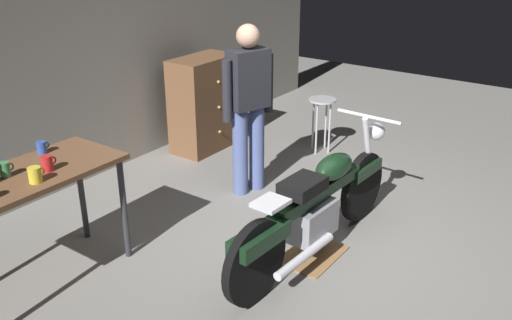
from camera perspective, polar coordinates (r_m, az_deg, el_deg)
name	(u,v)px	position (r m, az deg, el deg)	size (l,w,h in m)	color
ground_plane	(327,249)	(4.79, 7.21, -8.95)	(12.00, 12.00, 0.00)	gray
back_wall	(86,27)	(5.97, -16.85, 12.78)	(8.00, 0.12, 3.10)	gray
workbench	(32,187)	(4.30, -21.83, -2.53)	(1.30, 0.64, 0.90)	brown
motorcycle	(317,205)	(4.49, 6.24, -4.57)	(2.19, 0.60, 1.00)	black
person_standing	(248,103)	(5.38, -0.78, 5.83)	(0.55, 0.33, 1.67)	#506199
shop_stool	(322,111)	(6.56, 6.72, 4.99)	(0.32, 0.32, 0.64)	#B2B2B7
wooden_dresser	(204,104)	(6.63, -5.31, 5.70)	(0.80, 0.47, 1.10)	brown
drip_tray	(312,255)	(4.69, 5.72, -9.54)	(0.56, 0.40, 0.01)	olive
mug_red_diner	(48,163)	(4.21, -20.41, -0.31)	(0.12, 0.08, 0.11)	red
mug_blue_enamel	(42,147)	(4.55, -20.92, 1.21)	(0.10, 0.07, 0.09)	#2D51AD
mug_green_speckled	(5,170)	(4.22, -24.12, -0.89)	(0.11, 0.07, 0.11)	#3D7F4C
mug_yellow_tall	(35,175)	(4.06, -21.51, -1.40)	(0.12, 0.09, 0.11)	yellow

